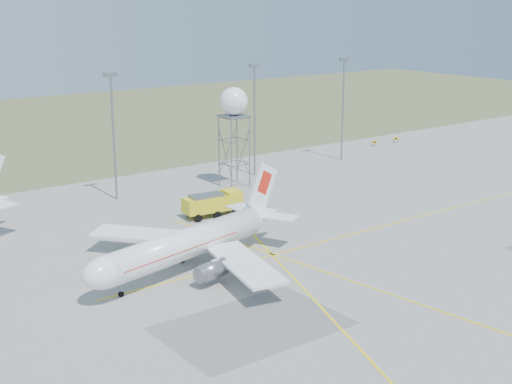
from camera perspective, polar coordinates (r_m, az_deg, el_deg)
ground at (r=76.18m, az=19.23°, el=-10.10°), size 400.00×400.00×0.00m
grass_strip at (r=189.36m, az=-18.18°, el=4.77°), size 400.00×120.00×0.03m
mast_b at (r=115.79m, az=-11.36°, el=5.19°), size 2.20×0.50×20.50m
mast_c at (r=130.05m, az=-0.12°, el=6.54°), size 2.20×0.50×20.50m
mast_d at (r=144.10m, az=6.99°, el=7.26°), size 2.20×0.50×20.50m
taxi_sign_near at (r=160.98m, az=9.43°, el=3.94°), size 1.60×0.17×1.20m
taxi_sign_far at (r=166.02m, az=11.12°, el=4.20°), size 1.60×0.17×1.20m
airliner_main at (r=85.36m, az=-5.40°, el=-4.14°), size 31.77×30.31×10.89m
radar_tower at (r=122.39m, az=-1.76°, el=4.86°), size 4.77×4.77×17.25m
fire_truck at (r=107.07m, az=-3.37°, el=-1.02°), size 9.26×4.37×3.60m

